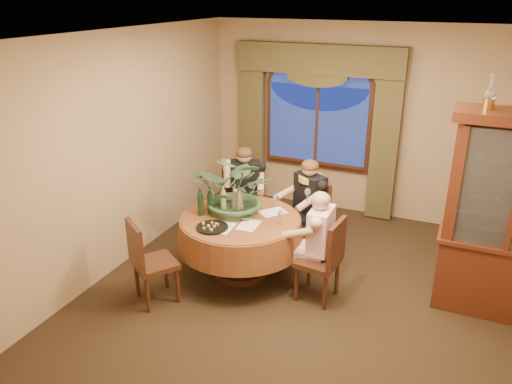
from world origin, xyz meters
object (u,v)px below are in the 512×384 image
at_px(oil_lamp_left, 491,91).
at_px(chair_back, 238,206).
at_px(person_back, 245,192).
at_px(china_cabinet, 509,219).
at_px(chair_right, 318,259).
at_px(centerpiece_plant, 238,161).
at_px(dining_table, 241,246).
at_px(chair_back_right, 306,220).
at_px(chair_front_left, 155,261).
at_px(wine_bottle_4, 223,196).
at_px(wine_bottle_2, 211,196).
at_px(wine_bottle_3, 210,201).
at_px(stoneware_vase, 238,201).
at_px(person_scarf, 309,207).
at_px(wine_bottle_0, 200,202).
at_px(person_pink, 320,244).
at_px(wine_bottle_1, 223,199).
at_px(olive_bowl, 245,218).

bearing_deg(oil_lamp_left, chair_back, 171.14).
relative_size(oil_lamp_left, person_back, 0.26).
bearing_deg(chair_back, china_cabinet, 145.04).
height_order(chair_right, chair_back, same).
bearing_deg(centerpiece_plant, dining_table, -58.99).
relative_size(chair_right, chair_back_right, 1.00).
relative_size(chair_front_left, wine_bottle_4, 2.91).
bearing_deg(wine_bottle_2, wine_bottle_4, 27.82).
relative_size(chair_right, wine_bottle_3, 2.91).
relative_size(dining_table, chair_back, 1.55).
distance_m(stoneware_vase, centerpiece_plant, 0.49).
bearing_deg(chair_back_right, person_back, 24.74).
bearing_deg(person_scarf, china_cabinet, -158.60).
bearing_deg(oil_lamp_left, wine_bottle_0, -169.42).
xyz_separation_m(dining_table, chair_right, (0.98, -0.11, 0.10)).
distance_m(dining_table, person_pink, 0.99).
bearing_deg(china_cabinet, oil_lamp_left, 180.00).
relative_size(oil_lamp_left, centerpiece_plant, 0.31).
distance_m(chair_back, wine_bottle_3, 0.99).
height_order(chair_back, wine_bottle_0, wine_bottle_0).
xyz_separation_m(wine_bottle_1, wine_bottle_2, (-0.18, 0.03, 0.00)).
bearing_deg(wine_bottle_4, chair_front_left, -107.51).
bearing_deg(person_pink, stoneware_vase, 81.89).
bearing_deg(wine_bottle_4, person_back, 96.21).
distance_m(stoneware_vase, wine_bottle_4, 0.20).
distance_m(chair_back_right, wine_bottle_3, 1.31).
distance_m(dining_table, centerpiece_plant, 1.01).
height_order(centerpiece_plant, wine_bottle_1, centerpiece_plant).
height_order(stoneware_vase, wine_bottle_0, wine_bottle_0).
distance_m(dining_table, chair_back, 0.96).
distance_m(chair_front_left, stoneware_vase, 1.20).
xyz_separation_m(stoneware_vase, wine_bottle_2, (-0.32, -0.06, 0.03)).
distance_m(olive_bowl, wine_bottle_4, 0.43).
height_order(chair_back_right, chair_back, same).
distance_m(chair_back_right, olive_bowl, 0.99).
bearing_deg(china_cabinet, olive_bowl, -170.76).
relative_size(chair_front_left, person_pink, 0.79).
xyz_separation_m(chair_front_left, person_pink, (1.57, 0.86, 0.13)).
bearing_deg(chair_back, olive_bowl, 92.84).
xyz_separation_m(person_pink, centerpiece_plant, (-1.06, 0.15, 0.76)).
bearing_deg(wine_bottle_2, centerpiece_plant, 12.37).
distance_m(china_cabinet, chair_back, 3.29).
xyz_separation_m(china_cabinet, person_pink, (-1.81, -0.40, -0.46)).
xyz_separation_m(person_scarf, wine_bottle_1, (-0.81, -0.81, 0.28)).
distance_m(chair_right, person_back, 1.73).
bearing_deg(dining_table, person_scarf, 56.95).
xyz_separation_m(wine_bottle_0, wine_bottle_3, (0.08, 0.08, 0.00)).
relative_size(person_back, stoneware_vase, 4.75).
height_order(chair_front_left, wine_bottle_1, wine_bottle_1).
distance_m(chair_back, stoneware_vase, 0.88).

